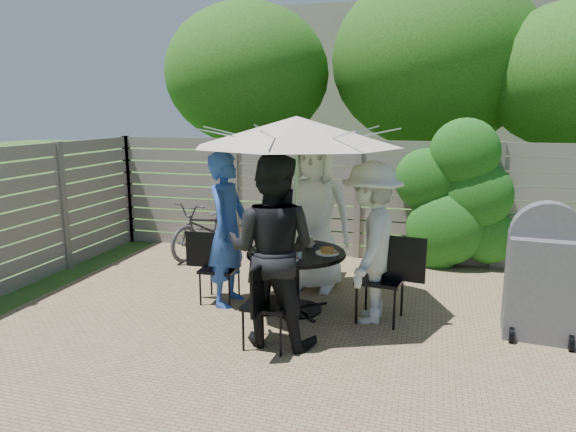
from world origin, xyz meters
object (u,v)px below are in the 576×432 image
(plate_front, at_px, (287,258))
(patio_table, at_px, (296,270))
(umbrella, at_px, (296,131))
(chair_right, at_px, (381,296))
(chair_front, at_px, (268,322))
(plate_right, at_px, (327,252))
(coffee_cup, at_px, (310,242))
(chair_left, at_px, (219,282))
(plate_left, at_px, (266,247))
(person_right, at_px, (370,243))
(plate_back, at_px, (305,241))
(syrup_jug, at_px, (292,243))
(glass_front, at_px, (299,252))
(person_left, at_px, (228,230))
(bicycle, at_px, (209,227))
(chair_back, at_px, (317,264))
(bbq_grill, at_px, (543,277))
(person_front, at_px, (272,251))
(person_back, at_px, (315,215))
(glass_left, at_px, (271,246))
(glass_back, at_px, (294,239))

(plate_front, bearing_deg, patio_table, 88.50)
(umbrella, bearing_deg, chair_right, -1.60)
(chair_front, bearing_deg, plate_right, -20.25)
(patio_table, distance_m, coffee_cup, 0.37)
(chair_left, xyz_separation_m, plate_front, (0.95, -0.38, 0.49))
(chair_front, xyz_separation_m, plate_right, (0.39, 0.96, 0.47))
(plate_front, relative_size, plate_right, 1.00)
(chair_left, bearing_deg, plate_left, -4.47)
(person_right, height_order, coffee_cup, person_right)
(plate_back, bearing_deg, chair_left, -160.97)
(plate_front, bearing_deg, syrup_jug, 96.83)
(plate_back, height_order, coffee_cup, coffee_cup)
(chair_left, distance_m, plate_front, 1.14)
(plate_right, relative_size, glass_front, 1.86)
(person_left, xyz_separation_m, bicycle, (-1.13, 1.94, -0.46))
(chair_back, relative_size, plate_left, 3.66)
(bicycle, bearing_deg, plate_back, -23.71)
(chair_front, height_order, plate_right, chair_front)
(plate_front, distance_m, coffee_cup, 0.59)
(bicycle, height_order, bbq_grill, bbq_grill)
(chair_front, relative_size, bbq_grill, 0.64)
(plate_front, height_order, plate_right, same)
(umbrella, height_order, person_front, umbrella)
(person_front, relative_size, plate_front, 7.27)
(person_back, height_order, chair_front, person_back)
(plate_front, relative_size, glass_left, 1.86)
(umbrella, height_order, glass_back, umbrella)
(patio_table, xyz_separation_m, person_front, (-0.02, -0.83, 0.44))
(chair_back, xyz_separation_m, coffee_cup, (0.08, -0.75, 0.49))
(chair_front, bearing_deg, umbrella, 0.21)
(patio_table, distance_m, umbrella, 1.55)
(person_right, distance_m, plate_front, 0.91)
(umbrella, bearing_deg, coffee_cup, 64.06)
(chair_right, xyz_separation_m, glass_left, (-1.23, -0.07, 0.50))
(glass_front, bearing_deg, person_right, 18.20)
(plate_right, height_order, bicycle, bicycle)
(chair_back, distance_m, glass_left, 1.21)
(patio_table, relative_size, plate_front, 4.34)
(person_back, xyz_separation_m, glass_left, (-0.28, -0.93, -0.18))
(glass_front, bearing_deg, chair_right, 15.16)
(plate_back, xyz_separation_m, bicycle, (-1.97, 1.61, -0.30))
(patio_table, distance_m, chair_back, 0.99)
(chair_left, height_order, glass_left, same)
(glass_left, distance_m, syrup_jug, 0.25)
(person_front, height_order, glass_left, person_front)
(umbrella, xyz_separation_m, glass_left, (-0.26, -0.10, -1.26))
(plate_front, bearing_deg, umbrella, 88.50)
(glass_back, bearing_deg, chair_back, 80.12)
(patio_table, height_order, chair_right, chair_right)
(chair_back, distance_m, glass_back, 0.87)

